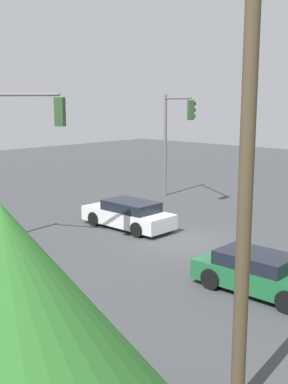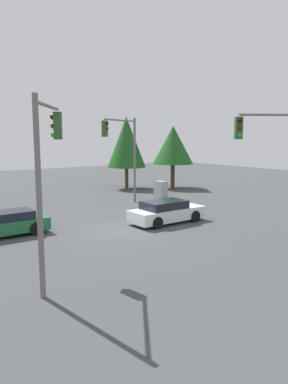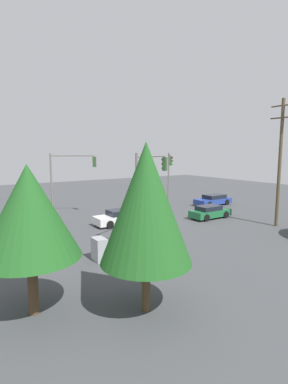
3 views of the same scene
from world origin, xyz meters
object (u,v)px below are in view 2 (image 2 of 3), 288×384
Objects in this scene: sedan_white at (167,212)px; traffic_signal_main at (124,145)px; sedan_green at (6,224)px; electrical_cabinet at (161,189)px; traffic_signal_cross at (47,159)px.

sedan_white is 0.72× the size of traffic_signal_main.
traffic_signal_main reaches higher than sedan_green.
sedan_white is 9.07m from electrical_cabinet.
sedan_white is at bearing 52.38° from traffic_signal_main.
electrical_cabinet reaches higher than sedan_white.
traffic_signal_main is at bearing 170.60° from sedan_white.
sedan_white is 10.85m from traffic_signal_cross.
traffic_signal_cross is (4.54, -9.14, 3.69)m from sedan_white.
traffic_signal_cross reaches higher than electrical_cabinet.
sedan_green is 8.97m from sedan_white.
traffic_signal_cross is 19.11m from electrical_cabinet.
sedan_green is 8.16m from traffic_signal_cross.
electrical_cabinet is (-1.21, 4.45, -3.77)m from traffic_signal_main.
traffic_signal_main is 4.64× the size of electrical_cabinet.
traffic_signal_main reaches higher than traffic_signal_cross.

